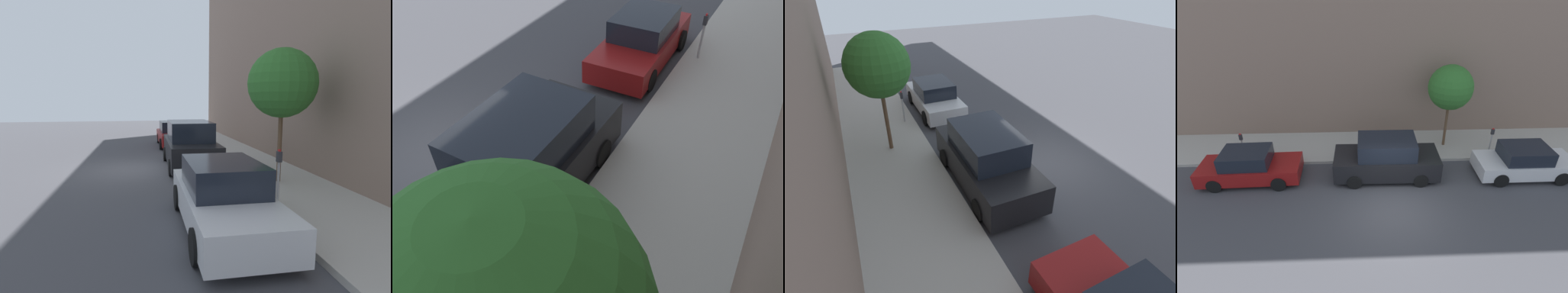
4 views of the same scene
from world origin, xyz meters
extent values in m
plane|color=#424247|center=(0.00, 0.00, 0.00)|extent=(60.00, 60.00, 0.00)
cube|color=#B2ADA3|center=(5.09, 0.00, 0.07)|extent=(3.18, 32.00, 0.15)
cube|color=silver|center=(2.20, -6.40, 0.56)|extent=(1.82, 4.51, 0.68)
cube|color=black|center=(2.20, -6.30, 1.22)|extent=(1.59, 2.11, 0.64)
cylinder|color=black|center=(1.35, -5.00, 0.33)|extent=(0.22, 0.67, 0.67)
cylinder|color=black|center=(3.05, -5.00, 0.33)|extent=(0.22, 0.67, 0.67)
cylinder|color=black|center=(1.35, -7.79, 0.33)|extent=(0.22, 0.67, 0.67)
cylinder|color=black|center=(3.05, -7.79, 0.33)|extent=(0.22, 0.67, 0.67)
cube|color=black|center=(2.42, 0.09, 0.70)|extent=(2.02, 4.82, 0.96)
cube|color=black|center=(2.42, 0.09, 1.58)|extent=(1.76, 2.62, 0.80)
cylinder|color=black|center=(1.49, 1.57, 0.33)|extent=(0.22, 0.66, 0.66)
cylinder|color=black|center=(3.35, 1.57, 0.33)|extent=(0.22, 0.66, 0.66)
cylinder|color=black|center=(1.49, -1.40, 0.33)|extent=(0.22, 0.66, 0.66)
cylinder|color=black|center=(3.35, -1.40, 0.33)|extent=(0.22, 0.66, 0.66)
cube|color=maroon|center=(2.33, 6.32, 0.56)|extent=(1.92, 4.55, 0.68)
cube|color=black|center=(2.33, 6.42, 1.22)|extent=(1.64, 2.14, 0.64)
cylinder|color=black|center=(1.48, 7.71, 0.33)|extent=(0.22, 0.65, 0.65)
cylinder|color=black|center=(3.18, 7.71, 0.33)|extent=(0.22, 0.65, 0.65)
cylinder|color=black|center=(1.48, 4.92, 0.33)|extent=(0.22, 0.65, 0.65)
cylinder|color=black|center=(3.18, 4.92, 0.33)|extent=(0.22, 0.65, 0.65)
cylinder|color=#ADADB2|center=(3.95, -5.42, 0.72)|extent=(0.07, 0.07, 1.13)
cube|color=#2D2D33|center=(3.95, -5.42, 1.42)|extent=(0.11, 0.15, 0.28)
cube|color=red|center=(3.95, -5.42, 1.59)|extent=(0.04, 0.09, 0.05)
cylinder|color=#ADADB2|center=(3.95, 7.15, 0.70)|extent=(0.07, 0.07, 1.10)
cube|color=#2D2D33|center=(3.95, 7.15, 1.39)|extent=(0.11, 0.15, 0.28)
cube|color=red|center=(3.95, 7.15, 1.56)|extent=(0.04, 0.09, 0.05)
cylinder|color=brown|center=(4.96, -3.27, 1.48)|extent=(0.14, 0.14, 2.66)
sphere|color=#2D6B28|center=(4.96, -3.27, 3.42)|extent=(2.25, 2.25, 2.25)
camera|label=1|loc=(0.47, -12.74, 2.89)|focal=28.00mm
camera|label=2|loc=(6.08, -4.03, 6.13)|focal=35.00mm
camera|label=3|loc=(6.08, 7.57, 6.36)|focal=28.00mm
camera|label=4|loc=(-9.42, 1.22, 8.56)|focal=28.00mm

